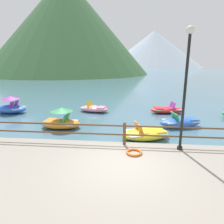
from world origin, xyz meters
name	(u,v)px	position (x,y,z in m)	size (l,w,h in m)	color
ground_plane	(130,79)	(0.00, 40.00, 0.00)	(200.00, 200.00, 0.00)	#477084
promenade_dock	(119,217)	(0.00, -2.20, 0.20)	(28.00, 8.00, 0.40)	gray
dock_railing	(124,131)	(0.00, 1.55, 0.99)	(23.92, 0.12, 0.95)	brown
lamp_post	(186,80)	(2.17, 1.30, 3.09)	(0.28, 0.28, 4.51)	black
life_ring	(134,152)	(0.39, 0.75, 0.45)	(0.61, 0.61, 0.09)	orange
pedal_boat_0	(180,122)	(3.18, 5.39, 0.29)	(2.70, 1.73, 0.88)	blue
pedal_boat_1	(146,134)	(1.00, 3.31, 0.26)	(2.74, 2.07, 0.84)	yellow
pedal_boat_2	(10,107)	(-8.79, 7.59, 0.44)	(2.54, 1.57, 1.28)	blue
pedal_boat_3	(167,110)	(2.97, 8.68, 0.25)	(2.65, 1.46, 0.82)	red
pedal_boat_4	(61,121)	(-3.78, 4.52, 0.41)	(2.34, 1.39, 1.21)	orange
pedal_boat_6	(94,109)	(-2.57, 8.49, 0.25)	(2.51, 1.65, 0.82)	pink
cliff_headland	(73,30)	(-19.21, 61.55, 14.14)	(52.71, 52.71, 30.13)	#386038
distant_peak	(154,49)	(16.44, 148.13, 13.09)	(69.92, 69.92, 26.17)	#9EADBC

